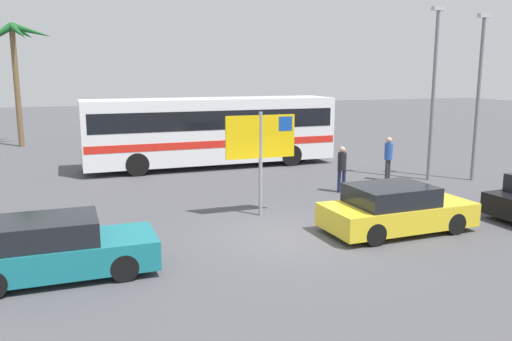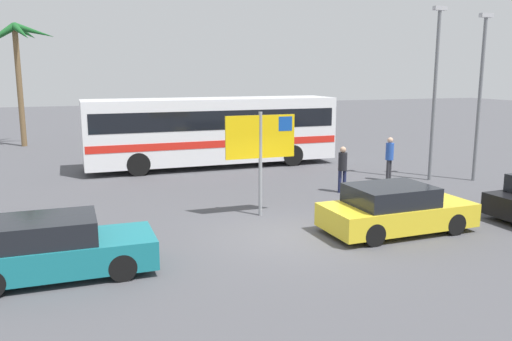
# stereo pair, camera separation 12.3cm
# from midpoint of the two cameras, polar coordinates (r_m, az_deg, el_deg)

# --- Properties ---
(ground) EXTENTS (120.00, 120.00, 0.00)m
(ground) POSITION_cam_midpoint_polar(r_m,az_deg,el_deg) (14.11, 3.99, -7.26)
(ground) COLOR #4C4C51
(bus_front_coach) EXTENTS (11.56, 2.61, 3.17)m
(bus_front_coach) POSITION_cam_midpoint_polar(r_m,az_deg,el_deg) (24.25, -5.14, 4.63)
(bus_front_coach) COLOR white
(bus_front_coach) RESTS_ON ground
(ferry_sign) EXTENTS (2.20, 0.11, 3.20)m
(ferry_sign) POSITION_cam_midpoint_polar(r_m,az_deg,el_deg) (15.65, 0.45, 3.29)
(ferry_sign) COLOR gray
(ferry_sign) RESTS_ON ground
(car_teal) EXTENTS (4.09, 1.71, 1.32)m
(car_teal) POSITION_cam_midpoint_polar(r_m,az_deg,el_deg) (12.05, -21.42, -8.03)
(car_teal) COLOR #19757F
(car_teal) RESTS_ON ground
(car_yellow) EXTENTS (4.22, 1.93, 1.32)m
(car_yellow) POSITION_cam_midpoint_polar(r_m,az_deg,el_deg) (14.84, 14.89, -4.15)
(car_yellow) COLOR yellow
(car_yellow) RESTS_ON ground
(pedestrian_by_bus) EXTENTS (0.32, 0.32, 1.79)m
(pedestrian_by_bus) POSITION_cam_midpoint_polar(r_m,az_deg,el_deg) (21.67, 14.21, 1.67)
(pedestrian_by_bus) COLOR #2D2D33
(pedestrian_by_bus) RESTS_ON ground
(pedestrian_near_sign) EXTENTS (0.32, 0.32, 1.71)m
(pedestrian_near_sign) POSITION_cam_midpoint_polar(r_m,az_deg,el_deg) (19.17, 9.26, 0.55)
(pedestrian_near_sign) COLOR #1E2347
(pedestrian_near_sign) RESTS_ON ground
(lamp_post_left_side) EXTENTS (0.56, 0.20, 6.60)m
(lamp_post_left_side) POSITION_cam_midpoint_polar(r_m,az_deg,el_deg) (22.63, 23.16, 8.05)
(lamp_post_left_side) COLOR slate
(lamp_post_left_side) RESTS_ON ground
(lamp_post_right_side) EXTENTS (0.56, 0.20, 6.88)m
(lamp_post_right_side) POSITION_cam_midpoint_polar(r_m,az_deg,el_deg) (22.08, 18.82, 8.66)
(lamp_post_right_side) COLOR slate
(lamp_post_right_side) RESTS_ON ground
(palm_tree_seaside) EXTENTS (4.06, 4.07, 7.18)m
(palm_tree_seaside) POSITION_cam_midpoint_polar(r_m,az_deg,el_deg) (33.78, -25.15, 12.19)
(palm_tree_seaside) COLOR brown
(palm_tree_seaside) RESTS_ON ground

